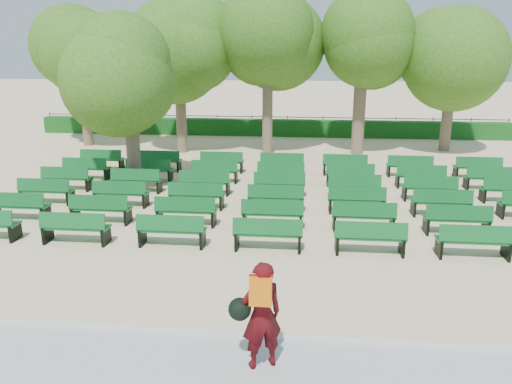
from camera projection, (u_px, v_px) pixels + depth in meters
ground at (234, 218)px, 14.65m from camera, size 120.00×120.00×0.00m
paving at (167, 376)px, 7.58m from camera, size 30.00×2.20×0.06m
curb at (184, 333)px, 8.67m from camera, size 30.00×0.12×0.10m
hedge at (269, 128)px, 27.89m from camera, size 26.00×0.70×0.90m
fence at (269, 134)px, 28.40m from camera, size 26.00×0.10×1.02m
tree_line at (263, 150)px, 24.20m from camera, size 21.80×6.80×7.04m
bench_array at (277, 200)px, 16.02m from camera, size 1.73×0.62×1.07m
tree_among at (128, 79)px, 16.67m from camera, size 3.83×3.83×5.52m
person at (260, 314)px, 7.53m from camera, size 0.88×0.65×1.75m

